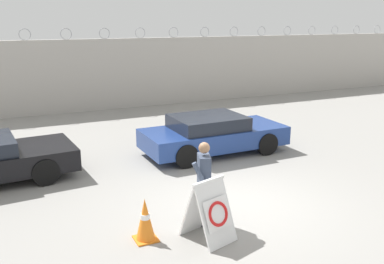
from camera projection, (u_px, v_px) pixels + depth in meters
The scene contains 6 objects.
ground_plane at pixel (235, 203), 9.35m from camera, with size 90.00×90.00×0.00m, color gray.
perimeter_wall at pixel (107, 74), 18.73m from camera, with size 36.00×0.30×3.53m.
barricade_sign at pixel (210, 210), 7.70m from camera, with size 0.91×1.02×1.15m.
security_guard at pixel (204, 180), 8.20m from camera, with size 0.52×0.60×1.67m.
traffic_cone_near at pixel (145, 220), 7.72m from camera, with size 0.41×0.41×0.81m.
parked_car_rear_sedan at pixel (213, 134), 12.71m from camera, with size 4.29×1.96×1.16m.
Camera 1 is at (-4.50, -7.43, 3.92)m, focal length 40.00 mm.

